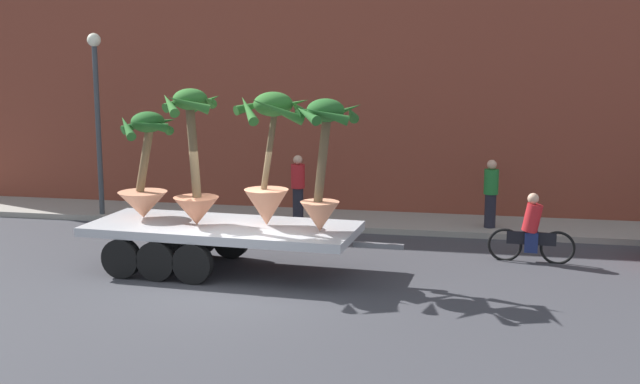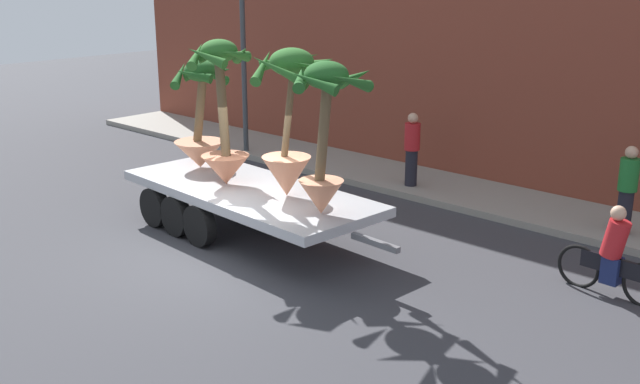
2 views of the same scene
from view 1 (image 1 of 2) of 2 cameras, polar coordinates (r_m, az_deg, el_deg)
name	(u,v)px [view 1 (image 1 of 2)]	position (r m, az deg, el deg)	size (l,w,h in m)	color
ground_plane	(230,286)	(15.50, -6.51, -6.74)	(60.00, 60.00, 0.00)	#38383D
sidewalk	(301,219)	(21.18, -1.40, -1.94)	(24.00, 2.20, 0.15)	gray
building_facade	(314,61)	(22.39, -0.45, 9.47)	(24.00, 1.20, 8.50)	brown
flatbed_trailer	(211,234)	(16.48, -7.90, -3.05)	(6.58, 2.53, 0.98)	#B7BABF
potted_palm_rear	(269,161)	(15.94, -3.67, 2.26)	(1.60, 1.64, 2.72)	tan
potted_palm_middle	(194,164)	(16.17, -9.11, 2.05)	(1.31, 1.33, 2.78)	#C17251
potted_palm_front	(145,173)	(17.13, -12.55, 1.35)	(1.27, 1.36, 2.27)	tan
potted_palm_extra	(324,160)	(15.33, 0.27, 2.35)	(1.40, 1.45, 2.62)	tan
cyclist	(532,232)	(17.57, 15.06, -2.78)	(1.84, 0.36, 1.54)	black
pedestrian_near_gate	(491,192)	(20.06, 12.25, -0.02)	(0.36, 0.36, 1.71)	black
pedestrian_far_left	(298,186)	(20.50, -1.61, 0.41)	(0.36, 0.36, 1.71)	black
street_lamp	(97,100)	(21.87, -15.83, 6.41)	(0.36, 0.36, 4.83)	#383D42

